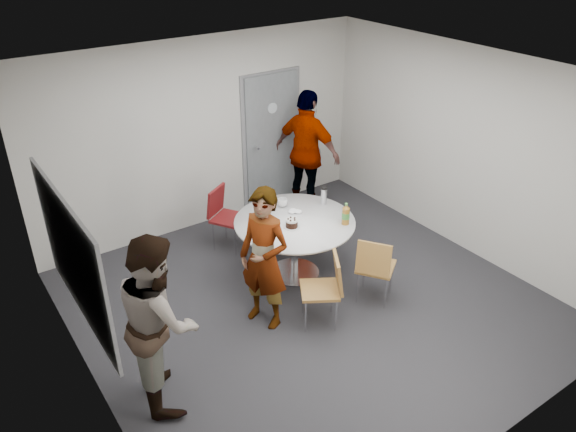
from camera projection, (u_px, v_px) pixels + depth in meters
floor at (310, 303)px, 6.67m from camera, size 5.00×5.00×0.00m
ceiling at (315, 78)px, 5.37m from camera, size 5.00×5.00×0.00m
wall_back at (204, 135)px, 7.82m from camera, size 5.00×0.00×5.00m
wall_left at (78, 280)px, 4.77m from camera, size 0.00×5.00×5.00m
wall_right at (466, 152)px, 7.27m from camera, size 0.00×5.00×5.00m
wall_front at (512, 328)px, 4.22m from camera, size 5.00×0.00×5.00m
door at (271, 141)px, 8.51m from camera, size 1.02×0.17×2.12m
whiteboard at (73, 258)px, 4.88m from camera, size 0.04×1.90×1.25m
table at (296, 228)px, 6.91m from camera, size 1.48×1.48×1.05m
chair_near_left at (328, 284)px, 6.13m from camera, size 0.59×0.57×0.86m
chair_near_right at (375, 264)px, 6.45m from camera, size 0.60×0.59×0.86m
chair_far at (224, 212)px, 7.57m from camera, size 0.58×0.60×0.87m
person_main at (264, 259)px, 6.01m from camera, size 0.59×0.71×1.65m
person_left at (159, 320)px, 5.05m from camera, size 0.84×0.98×1.75m
person_right at (307, 153)px, 8.31m from camera, size 0.79×1.19×1.89m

